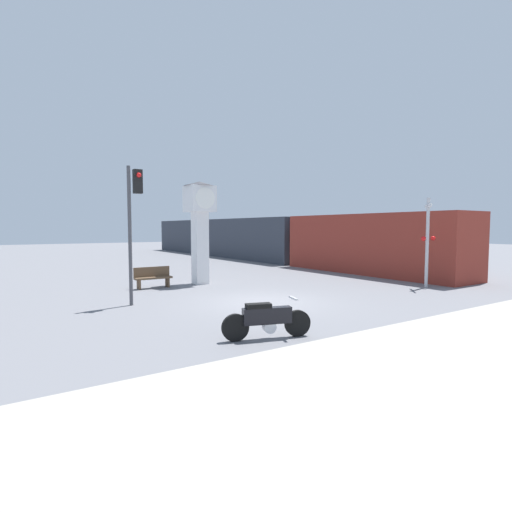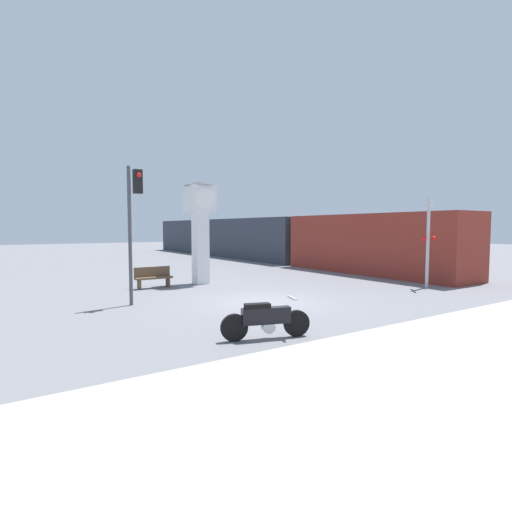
{
  "view_description": "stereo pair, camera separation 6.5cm",
  "coord_description": "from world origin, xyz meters",
  "px_view_note": "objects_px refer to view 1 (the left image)",
  "views": [
    {
      "loc": [
        -7.97,
        -11.54,
        2.63
      ],
      "look_at": [
        0.07,
        0.59,
        1.6
      ],
      "focal_mm": 28.0,
      "sensor_mm": 36.0,
      "label": 1
    },
    {
      "loc": [
        -7.92,
        -11.57,
        2.63
      ],
      "look_at": [
        0.07,
        0.59,
        1.6
      ],
      "focal_mm": 28.0,
      "sensor_mm": 36.0,
      "label": 2
    }
  ],
  "objects_px": {
    "motorcycle": "(267,319)",
    "railroad_crossing_signal": "(428,239)",
    "traffic_light": "(134,211)",
    "freight_train": "(255,239)",
    "bench": "(153,277)",
    "clock_tower": "(200,216)"
  },
  "relations": [
    {
      "from": "motorcycle",
      "to": "railroad_crossing_signal",
      "type": "bearing_deg",
      "value": 32.29
    },
    {
      "from": "motorcycle",
      "to": "traffic_light",
      "type": "bearing_deg",
      "value": 120.26
    },
    {
      "from": "traffic_light",
      "to": "railroad_crossing_signal",
      "type": "bearing_deg",
      "value": -14.65
    },
    {
      "from": "freight_train",
      "to": "bench",
      "type": "height_order",
      "value": "freight_train"
    },
    {
      "from": "clock_tower",
      "to": "traffic_light",
      "type": "distance_m",
      "value": 5.37
    },
    {
      "from": "motorcycle",
      "to": "bench",
      "type": "distance_m",
      "value": 9.3
    },
    {
      "from": "clock_tower",
      "to": "traffic_light",
      "type": "xyz_separation_m",
      "value": [
        -4.1,
        -3.46,
        0.03
      ]
    },
    {
      "from": "clock_tower",
      "to": "traffic_light",
      "type": "bearing_deg",
      "value": -139.8
    },
    {
      "from": "freight_train",
      "to": "railroad_crossing_signal",
      "type": "xyz_separation_m",
      "value": [
        -2.37,
        -17.32,
        0.44
      ]
    },
    {
      "from": "freight_train",
      "to": "bench",
      "type": "relative_size",
      "value": 22.6
    },
    {
      "from": "traffic_light",
      "to": "bench",
      "type": "distance_m",
      "value": 4.69
    },
    {
      "from": "motorcycle",
      "to": "bench",
      "type": "relative_size",
      "value": 1.32
    },
    {
      "from": "railroad_crossing_signal",
      "to": "bench",
      "type": "xyz_separation_m",
      "value": [
        -10.11,
        6.5,
        -1.65
      ]
    },
    {
      "from": "motorcycle",
      "to": "freight_train",
      "type": "relative_size",
      "value": 0.06
    },
    {
      "from": "motorcycle",
      "to": "freight_train",
      "type": "distance_m",
      "value": 23.94
    },
    {
      "from": "railroad_crossing_signal",
      "to": "bench",
      "type": "relative_size",
      "value": 2.46
    },
    {
      "from": "railroad_crossing_signal",
      "to": "bench",
      "type": "bearing_deg",
      "value": 147.29
    },
    {
      "from": "motorcycle",
      "to": "railroad_crossing_signal",
      "type": "xyz_separation_m",
      "value": [
        10.56,
        2.79,
        1.68
      ]
    },
    {
      "from": "motorcycle",
      "to": "clock_tower",
      "type": "xyz_separation_m",
      "value": [
        2.76,
        9.36,
        2.71
      ]
    },
    {
      "from": "traffic_light",
      "to": "clock_tower",
      "type": "bearing_deg",
      "value": 40.2
    },
    {
      "from": "motorcycle",
      "to": "freight_train",
      "type": "bearing_deg",
      "value": 74.75
    },
    {
      "from": "motorcycle",
      "to": "freight_train",
      "type": "height_order",
      "value": "freight_train"
    }
  ]
}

